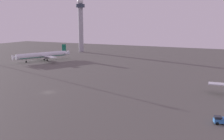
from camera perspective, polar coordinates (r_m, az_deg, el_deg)
The scene contains 4 objects.
ground_plane at distance 107.71m, azimuth -13.74°, elevation -4.75°, with size 416.00×416.00×0.00m, color #56544F.
control_tower at distance 243.67m, azimuth -6.87°, elevation 10.47°, with size 8.00×8.00×48.73m.
airplane_near_gate at distance 193.38m, azimuth -14.91°, elevation 3.17°, with size 32.02×40.52×11.03m.
cargo_loader at distance 78.94m, azimuth 22.81°, elevation -10.08°, with size 4.53×3.07×2.25m.
Camera 1 is at (66.33, -80.15, 27.91)m, focal length 41.75 mm.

